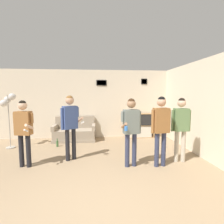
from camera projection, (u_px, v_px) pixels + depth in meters
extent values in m
plane|color=#937A5B|center=(85.00, 222.00, 2.40)|extent=(20.00, 20.00, 0.00)
cube|color=beige|center=(92.00, 104.00, 7.00)|extent=(8.52, 0.06, 2.70)
cube|color=black|center=(144.00, 81.00, 7.06)|extent=(0.24, 0.02, 0.22)
cube|color=beige|center=(144.00, 81.00, 7.05)|extent=(0.19, 0.01, 0.17)
cube|color=black|center=(101.00, 83.00, 6.91)|extent=(0.40, 0.02, 0.22)
cube|color=gray|center=(101.00, 83.00, 6.90)|extent=(0.35, 0.01, 0.17)
cube|color=beige|center=(200.00, 108.00, 4.89)|extent=(0.06, 7.16, 2.70)
cube|color=gray|center=(75.00, 139.00, 6.61)|extent=(1.56, 0.80, 0.10)
cube|color=gray|center=(75.00, 134.00, 6.59)|extent=(1.50, 0.74, 0.32)
cube|color=gray|center=(75.00, 122.00, 6.88)|extent=(1.50, 0.14, 0.47)
cube|color=gray|center=(55.00, 127.00, 6.50)|extent=(0.12, 0.74, 0.18)
cube|color=gray|center=(94.00, 127.00, 6.63)|extent=(0.12, 0.74, 0.18)
cube|color=#A87F51|center=(126.00, 126.00, 7.00)|extent=(0.02, 0.30, 0.97)
cube|color=#A87F51|center=(153.00, 125.00, 7.10)|extent=(0.02, 0.30, 0.97)
cube|color=#A87F51|center=(139.00, 125.00, 7.19)|extent=(1.11, 0.01, 0.97)
cube|color=#A87F51|center=(140.00, 137.00, 7.10)|extent=(1.06, 0.30, 0.02)
cube|color=#A87F51|center=(140.00, 114.00, 7.00)|extent=(1.06, 0.30, 0.02)
cube|color=#A87F51|center=(140.00, 125.00, 7.05)|extent=(1.06, 0.30, 0.02)
cube|color=beige|center=(140.00, 131.00, 7.06)|extent=(0.91, 0.26, 0.43)
cube|color=black|center=(140.00, 120.00, 7.01)|extent=(0.91, 0.26, 0.43)
cylinder|color=#ADA89E|center=(11.00, 147.00, 5.70)|extent=(0.28, 0.28, 0.03)
cylinder|color=#ADA89E|center=(9.00, 121.00, 5.61)|extent=(0.03, 0.03, 1.70)
cylinder|color=#ADA89E|center=(10.00, 96.00, 5.53)|extent=(0.02, 0.16, 0.02)
sphere|color=silver|center=(12.00, 97.00, 5.54)|extent=(0.22, 0.22, 0.22)
cylinder|color=#ADA89E|center=(8.00, 99.00, 5.59)|extent=(0.15, 0.09, 0.02)
sphere|color=silver|center=(7.00, 100.00, 5.65)|extent=(0.22, 0.22, 0.22)
cylinder|color=#ADA89E|center=(6.00, 102.00, 5.48)|extent=(0.15, 0.09, 0.02)
sphere|color=silver|center=(4.00, 103.00, 5.42)|extent=(0.22, 0.22, 0.22)
cylinder|color=black|center=(21.00, 151.00, 4.20)|extent=(0.11, 0.11, 0.79)
cylinder|color=black|center=(28.00, 151.00, 4.18)|extent=(0.11, 0.11, 0.79)
cube|color=#936033|center=(23.00, 123.00, 4.12)|extent=(0.39, 0.26, 0.56)
sphere|color=#D1A889|center=(23.00, 106.00, 4.08)|extent=(0.20, 0.20, 0.20)
sphere|color=black|center=(22.00, 104.00, 4.08)|extent=(0.17, 0.17, 0.17)
cylinder|color=#936033|center=(32.00, 118.00, 4.09)|extent=(0.07, 0.07, 0.24)
cylinder|color=#D1A889|center=(29.00, 127.00, 3.98)|extent=(0.11, 0.30, 0.18)
cylinder|color=white|center=(26.00, 131.00, 3.86)|extent=(0.06, 0.15, 0.09)
cylinder|color=#936033|center=(15.00, 124.00, 4.14)|extent=(0.07, 0.07, 0.53)
cylinder|color=black|center=(67.00, 145.00, 4.58)|extent=(0.11, 0.11, 0.84)
cylinder|color=black|center=(74.00, 144.00, 4.69)|extent=(0.11, 0.11, 0.84)
cube|color=#384C84|center=(70.00, 117.00, 4.56)|extent=(0.41, 0.36, 0.60)
sphere|color=tan|center=(70.00, 100.00, 4.51)|extent=(0.22, 0.22, 0.22)
sphere|color=brown|center=(70.00, 99.00, 4.51)|extent=(0.19, 0.19, 0.19)
cylinder|color=#384C84|center=(78.00, 112.00, 4.67)|extent=(0.07, 0.07, 0.25)
cylinder|color=tan|center=(80.00, 120.00, 4.58)|extent=(0.21, 0.30, 0.19)
cylinder|color=white|center=(82.00, 123.00, 4.48)|extent=(0.10, 0.14, 0.09)
cylinder|color=#384C84|center=(62.00, 119.00, 4.44)|extent=(0.07, 0.07, 0.56)
cylinder|color=#2D334C|center=(127.00, 150.00, 4.20)|extent=(0.11, 0.11, 0.81)
cylinder|color=#2D334C|center=(134.00, 150.00, 4.24)|extent=(0.11, 0.11, 0.81)
cube|color=slate|center=(131.00, 122.00, 4.15)|extent=(0.39, 0.25, 0.58)
sphere|color=#997051|center=(131.00, 104.00, 4.11)|extent=(0.21, 0.21, 0.21)
sphere|color=#382314|center=(131.00, 102.00, 4.10)|extent=(0.18, 0.18, 0.18)
cylinder|color=slate|center=(140.00, 122.00, 4.20)|extent=(0.07, 0.07, 0.54)
cylinder|color=slate|center=(123.00, 117.00, 4.09)|extent=(0.07, 0.07, 0.24)
cylinder|color=#997051|center=(124.00, 125.00, 3.97)|extent=(0.11, 0.30, 0.18)
cylinder|color=blue|center=(126.00, 128.00, 3.85)|extent=(0.08, 0.08, 0.10)
cylinder|color=#2D334C|center=(157.00, 150.00, 4.21)|extent=(0.11, 0.11, 0.83)
cylinder|color=#2D334C|center=(164.00, 149.00, 4.25)|extent=(0.11, 0.11, 0.83)
cube|color=#936033|center=(161.00, 120.00, 4.15)|extent=(0.39, 0.25, 0.59)
sphere|color=tan|center=(162.00, 102.00, 4.11)|extent=(0.22, 0.22, 0.22)
sphere|color=black|center=(162.00, 100.00, 4.10)|extent=(0.18, 0.18, 0.18)
cylinder|color=#936033|center=(169.00, 121.00, 4.21)|extent=(0.07, 0.07, 0.56)
cylinder|color=#936033|center=(153.00, 122.00, 4.11)|extent=(0.07, 0.07, 0.56)
cylinder|color=#B7AD99|center=(176.00, 146.00, 4.51)|extent=(0.11, 0.11, 0.81)
cylinder|color=#B7AD99|center=(183.00, 146.00, 4.51)|extent=(0.11, 0.11, 0.81)
cube|color=#5B7A4C|center=(181.00, 120.00, 4.44)|extent=(0.37, 0.22, 0.58)
sphere|color=#D1A889|center=(182.00, 103.00, 4.39)|extent=(0.21, 0.21, 0.21)
sphere|color=black|center=(182.00, 101.00, 4.39)|extent=(0.18, 0.18, 0.18)
cylinder|color=#5B7A4C|center=(189.00, 121.00, 4.45)|extent=(0.07, 0.07, 0.54)
cylinder|color=#5B7A4C|center=(173.00, 121.00, 4.43)|extent=(0.07, 0.07, 0.54)
cylinder|color=#3D6638|center=(57.00, 144.00, 5.83)|extent=(0.07, 0.07, 0.19)
cylinder|color=#3D6638|center=(57.00, 140.00, 5.82)|extent=(0.03, 0.03, 0.08)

